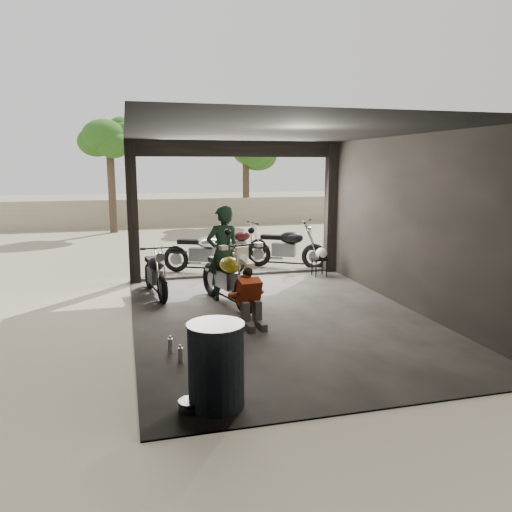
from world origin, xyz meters
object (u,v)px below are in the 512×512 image
outside_bike_a (204,249)px  stool (319,261)px  outside_bike_c (286,244)px  outside_bike_b (238,241)px  helmet (322,253)px  main_bike (227,272)px  rider (223,253)px  sign_post (351,200)px  oil_drum (216,366)px  left_bike (155,270)px  mechanic (251,300)px

outside_bike_a → stool: bearing=-87.3°
outside_bike_c → stool: bearing=-128.7°
outside_bike_a → outside_bike_b: (1.22, 1.53, -0.09)m
outside_bike_b → helmet: 3.04m
main_bike → outside_bike_c: size_ratio=1.02×
helmet → rider: bearing=-150.7°
stool → sign_post: sign_post is taller
rider → helmet: 3.05m
outside_bike_a → oil_drum: (-0.95, -6.96, -0.14)m
outside_bike_a → helmet: outside_bike_a is taller
left_bike → helmet: left_bike is taller
stool → helmet: (0.03, -0.04, 0.21)m
mechanic → oil_drum: size_ratio=1.00×
mechanic → helmet: 4.16m
outside_bike_a → left_bike: bearing=171.5°
mechanic → helmet: (2.56, 3.28, 0.10)m
outside_bike_b → helmet: bearing=-162.9°
main_bike → oil_drum: 4.12m
outside_bike_a → stool: 2.85m
outside_bike_c → left_bike: bearing=150.2°
outside_bike_a → mechanic: size_ratio=1.91×
left_bike → oil_drum: (0.35, -5.04, -0.07)m
main_bike → outside_bike_b: size_ratio=1.23×
main_bike → left_bike: bearing=126.9°
helmet → sign_post: sign_post is taller
outside_bike_c → oil_drum: bearing=-173.6°
outside_bike_a → rider: size_ratio=0.97×
stool → left_bike: bearing=-168.3°
outside_bike_a → outside_bike_b: bearing=-13.0°
outside_bike_c → mechanic: 4.96m
left_bike → rider: 1.51m
main_bike → outside_bike_c: (2.18, 3.02, -0.00)m
outside_bike_c → helmet: 1.32m
outside_bike_c → oil_drum: outside_bike_c is taller
outside_bike_c → rider: bearing=171.1°
mechanic → oil_drum: bearing=-119.7°
outside_bike_c → oil_drum: size_ratio=1.96×
main_bike → outside_bike_c: main_bike is taller
outside_bike_a → sign_post: sign_post is taller
stool → sign_post: (1.53, 1.58, 1.34)m
helmet → main_bike: bearing=-145.1°
outside_bike_a → outside_bike_c: size_ratio=0.97×
helmet → sign_post: bearing=48.2°
sign_post → rider: bearing=-144.7°
main_bike → outside_bike_c: bearing=39.8°
helmet → stool: bearing=127.6°
mechanic → sign_post: 6.48m
left_bike → helmet: 4.03m
rider → outside_bike_a: bearing=-103.2°
mechanic → outside_bike_a: bearing=83.8°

